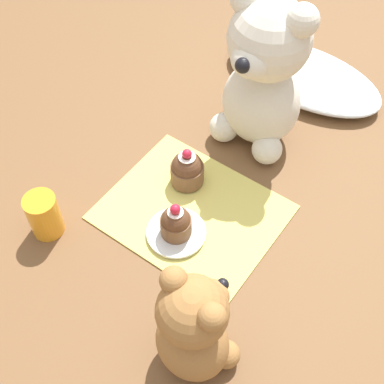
{
  "coord_description": "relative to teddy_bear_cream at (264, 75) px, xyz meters",
  "views": [
    {
      "loc": [
        0.29,
        -0.41,
        0.72
      ],
      "look_at": [
        0.0,
        0.0,
        0.06
      ],
      "focal_mm": 50.0,
      "sensor_mm": 36.0,
      "label": 1
    }
  ],
  "objects": [
    {
      "name": "ground_plane",
      "position": [
        0.01,
        -0.21,
        -0.14
      ],
      "size": [
        4.0,
        4.0,
        0.0
      ],
      "primitive_type": "plane",
      "color": "brown"
    },
    {
      "name": "knitted_placemat",
      "position": [
        0.01,
        -0.21,
        -0.14
      ],
      "size": [
        0.28,
        0.23,
        0.01
      ],
      "primitive_type": "cube",
      "color": "#E0D166",
      "rests_on": "ground_plane"
    },
    {
      "name": "tulle_cloth",
      "position": [
        -0.0,
        0.18,
        -0.12
      ],
      "size": [
        0.33,
        0.17,
        0.04
      ],
      "primitive_type": "ellipsoid",
      "color": "white",
      "rests_on": "ground_plane"
    },
    {
      "name": "teddy_bear_cream",
      "position": [
        0.0,
        0.0,
        0.0
      ],
      "size": [
        0.14,
        0.15,
        0.29
      ],
      "rotation": [
        0.0,
        0.0,
        -0.0
      ],
      "color": "silver",
      "rests_on": "ground_plane"
    },
    {
      "name": "teddy_bear_tan",
      "position": [
        0.15,
        -0.4,
        -0.05
      ],
      "size": [
        0.11,
        0.11,
        0.2
      ],
      "rotation": [
        0.0,
        0.0,
        2.96
      ],
      "color": "#A3703D",
      "rests_on": "ground_plane"
    },
    {
      "name": "cupcake_near_cream_bear",
      "position": [
        -0.04,
        -0.16,
        -0.11
      ],
      "size": [
        0.06,
        0.06,
        0.08
      ],
      "color": "brown",
      "rests_on": "knitted_placemat"
    },
    {
      "name": "saucer_plate",
      "position": [
        0.01,
        -0.26,
        -0.13
      ],
      "size": [
        0.09,
        0.09,
        0.01
      ],
      "primitive_type": "cylinder",
      "color": "silver",
      "rests_on": "knitted_placemat"
    },
    {
      "name": "cupcake_near_tan_bear",
      "position": [
        0.01,
        -0.26,
        -0.11
      ],
      "size": [
        0.05,
        0.05,
        0.07
      ],
      "color": "brown",
      "rests_on": "saucer_plate"
    },
    {
      "name": "juice_glass",
      "position": [
        -0.16,
        -0.37,
        -0.1
      ],
      "size": [
        0.05,
        0.05,
        0.08
      ],
      "primitive_type": "cylinder",
      "color": "orange",
      "rests_on": "ground_plane"
    }
  ]
}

